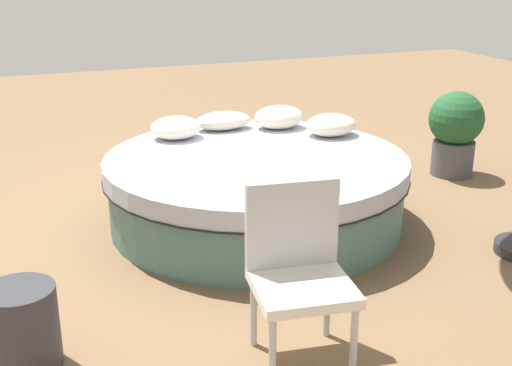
# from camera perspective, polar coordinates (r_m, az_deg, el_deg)

# --- Properties ---
(ground_plane) EXTENTS (16.00, 16.00, 0.00)m
(ground_plane) POSITION_cam_1_polar(r_m,az_deg,el_deg) (5.57, -0.00, -3.38)
(ground_plane) COLOR brown
(round_bed) EXTENTS (2.47, 2.47, 0.58)m
(round_bed) POSITION_cam_1_polar(r_m,az_deg,el_deg) (5.47, -0.00, -0.50)
(round_bed) COLOR #4C726B
(round_bed) RESTS_ON ground_plane
(throw_pillow_0) EXTENTS (0.46, 0.39, 0.20)m
(throw_pillow_0) POSITION_cam_1_polar(r_m,az_deg,el_deg) (6.00, 6.42, 4.97)
(throw_pillow_0) COLOR beige
(throw_pillow_0) RESTS_ON round_bed
(throw_pillow_1) EXTENTS (0.47, 0.37, 0.21)m
(throw_pillow_1) POSITION_cam_1_polar(r_m,az_deg,el_deg) (6.21, 1.97, 5.67)
(throw_pillow_1) COLOR beige
(throw_pillow_1) RESTS_ON round_bed
(throw_pillow_2) EXTENTS (0.52, 0.32, 0.17)m
(throw_pillow_2) POSITION_cam_1_polar(r_m,az_deg,el_deg) (6.18, -2.83, 5.35)
(throw_pillow_2) COLOR beige
(throw_pillow_2) RESTS_ON round_bed
(throw_pillow_3) EXTENTS (0.45, 0.39, 0.20)m
(throw_pillow_3) POSITION_cam_1_polar(r_m,az_deg,el_deg) (5.90, -6.89, 4.73)
(throw_pillow_3) COLOR silver
(throw_pillow_3) RESTS_ON round_bed
(patio_chair) EXTENTS (0.58, 0.57, 0.98)m
(patio_chair) POSITION_cam_1_polar(r_m,az_deg,el_deg) (3.63, 3.59, -6.67)
(patio_chair) COLOR #B7B7BC
(patio_chair) RESTS_ON ground_plane
(planter) EXTENTS (0.54, 0.54, 0.85)m
(planter) POSITION_cam_1_polar(r_m,az_deg,el_deg) (6.91, 16.70, 4.41)
(planter) COLOR #4C4C51
(planter) RESTS_ON ground_plane
(side_table) EXTENTS (0.39, 0.39, 0.47)m
(side_table) POSITION_cam_1_polar(r_m,az_deg,el_deg) (3.85, -19.35, -11.64)
(side_table) COLOR #333338
(side_table) RESTS_ON ground_plane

